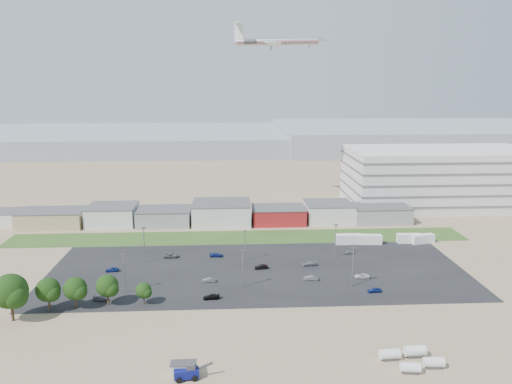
{
  "coord_description": "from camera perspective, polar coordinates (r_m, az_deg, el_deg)",
  "views": [
    {
      "loc": [
        -2.83,
        -116.19,
        53.19
      ],
      "look_at": [
        4.66,
        22.0,
        22.86
      ],
      "focal_mm": 35.0,
      "sensor_mm": 36.0,
      "label": 1
    }
  ],
  "objects": [
    {
      "name": "building_row",
      "position": [
        194.07,
        -7.2,
        -2.42
      ],
      "size": [
        170.0,
        20.0,
        8.0
      ],
      "primitive_type": null,
      "color": "silver",
      "rests_on": "ground"
    },
    {
      "name": "hills_backdrop",
      "position": [
        436.04,
        2.57,
        5.94
      ],
      "size": [
        700.0,
        200.0,
        9.0
      ],
      "primitive_type": null,
      "color": "gray",
      "rests_on": "ground"
    },
    {
      "name": "parking_garage",
      "position": [
        234.26,
        20.3,
        1.58
      ],
      "size": [
        80.0,
        40.0,
        25.0
      ],
      "primitive_type": "cube",
      "color": "silver",
      "rests_on": "ground"
    },
    {
      "name": "tree_left",
      "position": [
        130.46,
        -22.66,
        -10.52
      ],
      "size": [
        6.1,
        6.1,
        9.15
      ],
      "primitive_type": null,
      "color": "black",
      "rests_on": "ground"
    },
    {
      "name": "parked_car_3",
      "position": [
        128.56,
        -5.12,
        -11.84
      ],
      "size": [
        4.27,
        2.04,
        1.2
      ],
      "primitive_type": "imported",
      "rotation": [
        0.0,
        0.0,
        -1.48
      ],
      "color": "black",
      "rests_on": "ground"
    },
    {
      "name": "storage_tank_ne",
      "position": [
        108.39,
        17.7,
        -16.9
      ],
      "size": [
        4.27,
        2.24,
        2.52
      ],
      "primitive_type": null,
      "rotation": [
        0.0,
        0.0,
        0.03
      ],
      "color": "silver",
      "rests_on": "ground"
    },
    {
      "name": "parked_car_1",
      "position": [
        140.21,
        6.32,
        -9.73
      ],
      "size": [
        4.03,
        1.8,
        1.29
      ],
      "primitive_type": "imported",
      "rotation": [
        0.0,
        0.0,
        -1.69
      ],
      "color": "#595B5E",
      "rests_on": "ground"
    },
    {
      "name": "parked_car_2",
      "position": [
        135.44,
        13.38,
        -10.84
      ],
      "size": [
        3.7,
        1.76,
        1.22
      ],
      "primitive_type": "imported",
      "rotation": [
        0.0,
        0.0,
        -1.48
      ],
      "color": "navy",
      "rests_on": "ground"
    },
    {
      "name": "telehandler",
      "position": [
        97.75,
        -7.97,
        -19.69
      ],
      "size": [
        7.54,
        3.52,
        3.02
      ],
      "primitive_type": null,
      "rotation": [
        0.0,
        0.0,
        0.16
      ],
      "color": "#0B105E",
      "rests_on": "ground"
    },
    {
      "name": "lightpole_back_l",
      "position": [
        154.31,
        -12.65,
        -5.95
      ],
      "size": [
        1.29,
        0.54,
        11.0
      ],
      "primitive_type": null,
      "color": "slate",
      "rests_on": "ground"
    },
    {
      "name": "box_trailer_c",
      "position": [
        177.94,
        17.1,
        -5.08
      ],
      "size": [
        8.23,
        2.85,
        3.05
      ],
      "primitive_type": null,
      "rotation": [
        0.0,
        0.0,
        -0.04
      ],
      "color": "silver",
      "rests_on": "ground"
    },
    {
      "name": "tree_far_left",
      "position": [
        127.77,
        -26.26,
        -10.49
      ],
      "size": [
        8.46,
        8.46,
        12.69
      ],
      "primitive_type": null,
      "color": "black",
      "rests_on": "ground"
    },
    {
      "name": "tree_near",
      "position": [
        127.49,
        -12.73,
        -11.09
      ],
      "size": [
        4.15,
        4.15,
        6.23
      ],
      "primitive_type": null,
      "color": "black",
      "rests_on": "ground"
    },
    {
      "name": "lightpole_front_r",
      "position": [
        136.25,
        10.99,
        -8.42
      ],
      "size": [
        1.26,
        0.53,
        10.75
      ],
      "primitive_type": null,
      "color": "slate",
      "rests_on": "ground"
    },
    {
      "name": "box_trailer_a",
      "position": [
        171.8,
        10.54,
        -5.32
      ],
      "size": [
        8.75,
        2.81,
        3.27
      ],
      "primitive_type": null,
      "rotation": [
        0.0,
        0.0,
        0.01
      ],
      "color": "silver",
      "rests_on": "ground"
    },
    {
      "name": "parked_car_4",
      "position": [
        138.65,
        -5.41,
        -9.99
      ],
      "size": [
        3.67,
        1.34,
        1.2
      ],
      "primitive_type": "imported",
      "rotation": [
        0.0,
        0.0,
        -1.55
      ],
      "color": "#595B5E",
      "rests_on": "ground"
    },
    {
      "name": "tree_mid",
      "position": [
        129.35,
        -19.95,
        -10.56
      ],
      "size": [
        5.92,
        5.92,
        8.88
      ],
      "primitive_type": null,
      "color": "black",
      "rests_on": "ground"
    },
    {
      "name": "parked_car_5",
      "position": [
        151.11,
        -16.11,
        -8.5
      ],
      "size": [
        3.88,
        1.79,
        1.29
      ],
      "primitive_type": "imported",
      "rotation": [
        0.0,
        0.0,
        -1.5
      ],
      "color": "navy",
      "rests_on": "ground"
    },
    {
      "name": "lightpole_front_l",
      "position": [
        134.4,
        -14.82,
        -8.99
      ],
      "size": [
        1.22,
        0.51,
        10.39
      ],
      "primitive_type": null,
      "color": "slate",
      "rests_on": "ground"
    },
    {
      "name": "parked_car_12",
      "position": [
        150.55,
        6.06,
        -8.14
      ],
      "size": [
        4.44,
        1.99,
        1.26
      ],
      "primitive_type": "imported",
      "rotation": [
        0.0,
        0.0,
        -1.52
      ],
      "color": "#A5A5AA",
      "rests_on": "ground"
    },
    {
      "name": "lightpole_front_m",
      "position": [
        133.33,
        -1.55,
        -8.79
      ],
      "size": [
        1.2,
        0.5,
        10.19
      ],
      "primitive_type": null,
      "color": "slate",
      "rests_on": "ground"
    },
    {
      "name": "storage_tank_sw",
      "position": [
        103.06,
        17.23,
        -18.6
      ],
      "size": [
        3.88,
        2.28,
        2.21
      ],
      "primitive_type": null,
      "rotation": [
        0.0,
        0.0,
        -0.12
      ],
      "color": "silver",
      "rests_on": "ground"
    },
    {
      "name": "parked_car_10",
      "position": [
        133.06,
        -17.34,
        -11.54
      ],
      "size": [
        3.9,
        1.95,
        1.09
      ],
      "primitive_type": "imported",
      "rotation": [
        0.0,
        0.0,
        1.46
      ],
      "color": "#595B5E",
      "rests_on": "ground"
    },
    {
      "name": "lightpole_back_r",
      "position": [
        157.09,
        9.07,
        -5.54
      ],
      "size": [
        1.25,
        0.52,
        10.63
      ],
      "primitive_type": null,
      "color": "slate",
      "rests_on": "ground"
    },
    {
      "name": "box_trailer_b",
      "position": [
        173.17,
        12.8,
        -5.3
      ],
      "size": [
        8.58,
        3.3,
        3.15
      ],
      "primitive_type": null,
      "rotation": [
        0.0,
        0.0,
        -0.08
      ],
      "color": "silver",
      "rests_on": "ground"
    },
    {
      "name": "ground",
      "position": [
        127.82,
        -1.59,
        -12.23
      ],
      "size": [
        700.0,
        700.0,
        0.0
      ],
      "primitive_type": "plane",
      "color": "#896F57",
      "rests_on": "ground"
    },
    {
      "name": "airliner",
      "position": [
        217.08,
        2.49,
        16.79
      ],
      "size": [
        46.99,
        37.24,
        12.27
      ],
      "primitive_type": null,
      "rotation": [
        0.0,
        0.0,
        -0.24
      ],
      "color": "silver"
    },
    {
      "name": "tree_right",
      "position": [
        128.85,
        -16.63,
        -10.47
      ],
      "size": [
        5.77,
        5.77,
        8.66
      ],
      "primitive_type": null,
      "color": "black",
      "rests_on": "ground"
    },
    {
      "name": "grass_strip",
      "position": [
        176.42,
        -2.05,
        -5.19
      ],
      "size": [
        160.0,
        16.0,
        0.02
      ],
      "primitive_type": "cube",
      "color": "#32501E",
      "rests_on": "ground"
    },
    {
      "name": "parked_car_9",
      "position": [
        158.53,
        -9.65,
        -7.18
      ],
      "size": [
        4.83,
        2.5,
        1.3
      ],
      "primitive_type": "imported",
      "rotation": [
        0.0,
        0.0,
        1.65
      ],
      "color": "#595B5E",
      "rests_on": "ground"
    },
    {
      "name": "parked_car_0",
      "position": [
        143.9,
        12.02,
        -9.37
      ],
      "size": [
        4.19,
        2.1,
        1.14
      ],
      "primitive_type": "imported",
      "rotation": [
        0.0,
        0.0,
        -1.62
      ],
      "color": "silver",
      "rests_on": "ground"
    },
    {
      "name": "storage_tank_nw",
      "position": [
        106.13,
        15.05,
        -17.45
      ],
      "size": [
        4.02,
        2.16,
        2.36
      ],
      "primitive_type": null,
      "rotation": [
        0.0,
        0.0,
        0.05
      ],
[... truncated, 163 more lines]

